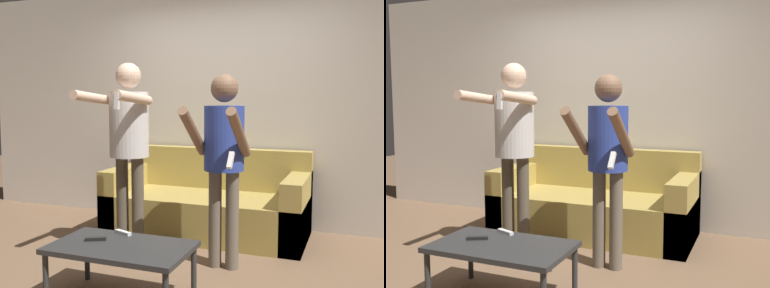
% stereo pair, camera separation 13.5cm
% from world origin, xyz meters
% --- Properties ---
extents(ground_plane, '(14.00, 14.00, 0.00)m').
position_xyz_m(ground_plane, '(0.00, 0.00, 0.00)').
color(ground_plane, brown).
extents(wall_back, '(6.40, 0.06, 2.70)m').
position_xyz_m(wall_back, '(0.00, 1.64, 1.35)').
color(wall_back, beige).
rests_on(wall_back, ground_plane).
extents(couch, '(2.06, 0.92, 0.87)m').
position_xyz_m(couch, '(-0.01, 1.16, 0.29)').
color(couch, '#AD9347').
rests_on(couch, ground_plane).
extents(person_standing_left, '(0.47, 0.73, 1.73)m').
position_xyz_m(person_standing_left, '(-0.45, 0.26, 1.10)').
color(person_standing_left, brown).
rests_on(person_standing_left, ground_plane).
extents(person_standing_right, '(0.45, 0.67, 1.62)m').
position_xyz_m(person_standing_right, '(0.43, 0.26, 1.01)').
color(person_standing_right, '#6B6051').
rests_on(person_standing_right, ground_plane).
extents(coffee_table, '(0.98, 0.57, 0.41)m').
position_xyz_m(coffee_table, '(-0.05, -0.60, 0.37)').
color(coffee_table, '#2D2D2D').
rests_on(coffee_table, ground_plane).
extents(remote_near, '(0.15, 0.10, 0.02)m').
position_xyz_m(remote_near, '(-0.27, -0.58, 0.42)').
color(remote_near, black).
rests_on(remote_near, coffee_table).
extents(remote_far, '(0.15, 0.09, 0.02)m').
position_xyz_m(remote_far, '(-0.16, -0.37, 0.42)').
color(remote_far, white).
rests_on(remote_far, coffee_table).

